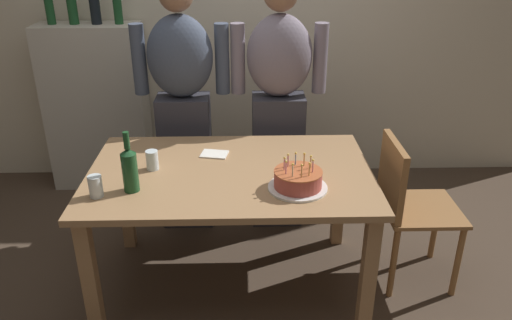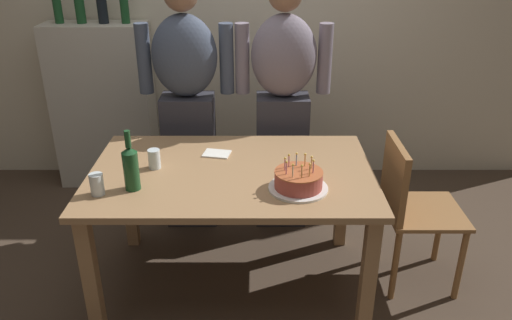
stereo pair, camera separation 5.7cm
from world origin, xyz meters
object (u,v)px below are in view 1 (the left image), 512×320
Objects in this scene: person_man_bearded at (183,103)px; water_glass_far at (152,160)px; wine_bottle at (130,168)px; birthday_cake at (298,180)px; person_woman_cardigan at (279,103)px; dining_chair at (406,201)px; napkin_stack at (214,154)px; water_glass_near at (96,186)px.

water_glass_far is at bearing 82.00° from person_man_bearded.
wine_bottle is at bearing -105.44° from water_glass_far.
wine_bottle reaches higher than birthday_cake.
person_woman_cardigan is (0.72, 0.69, 0.08)m from water_glass_far.
person_man_bearded reaches higher than dining_chair.
wine_bottle is 2.09× the size of napkin_stack.
person_man_bearded is at bearing 113.59° from napkin_stack.
person_woman_cardigan is at bearing 43.77° from water_glass_far.
napkin_stack is at bearing 52.18° from person_woman_cardigan.
person_woman_cardigan is at bearing -180.00° from person_man_bearded.
birthday_cake is 0.18× the size of person_woman_cardigan.
napkin_stack is (0.32, 0.17, -0.05)m from water_glass_far.
person_man_bearded and person_woman_cardigan have the same top height.
person_man_bearded is (0.32, 0.98, 0.08)m from water_glass_near.
water_glass_near is at bearing 71.92° from person_man_bearded.
dining_chair reaches higher than napkin_stack.
person_man_bearded is 1.51m from dining_chair.
wine_bottle is at bearing 179.76° from birthday_cake.
water_glass_near is 0.35× the size of wine_bottle.
person_woman_cardigan reaches higher than dining_chair.
person_woman_cardigan is at bearing 45.44° from dining_chair.
water_glass_near is at bearing 100.68° from dining_chair.
napkin_stack is 0.09× the size of person_man_bearded.
water_glass_near is 0.37m from water_glass_far.
birthday_cake is 0.79m from water_glass_far.
dining_chair is (1.62, 0.31, -0.28)m from water_glass_near.
napkin_stack is at bearing 40.70° from water_glass_near.
person_woman_cardigan is 1.90× the size of dining_chair.
water_glass_far is 0.34× the size of wine_bottle.
water_glass_far is 0.06× the size of person_woman_cardigan.
water_glass_far is 0.99m from person_woman_cardigan.
person_woman_cardigan is (0.78, 0.92, 0.01)m from wine_bottle.
birthday_cake reaches higher than napkin_stack.
wine_bottle is at bearing -133.14° from napkin_stack.
person_man_bearded is at bearing 80.06° from wine_bottle.
dining_chair is (0.65, 0.25, -0.27)m from birthday_cake.
birthday_cake is at bearing 125.29° from person_man_bearded.
napkin_stack is (0.54, 0.47, -0.05)m from water_glass_near.
wine_bottle reaches higher than dining_chair.
person_woman_cardigan is at bearing 52.18° from napkin_stack.
person_man_bearded reaches higher than water_glass_far.
birthday_cake is 2.00× the size of napkin_stack.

